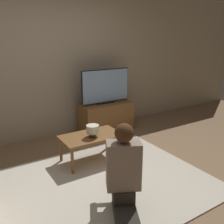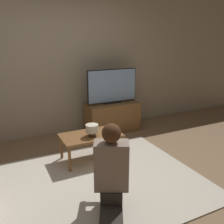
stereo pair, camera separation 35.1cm
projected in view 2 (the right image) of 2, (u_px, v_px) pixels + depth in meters
name	position (u px, v px, depth m)	size (l,w,h in m)	color
ground_plane	(100.00, 182.00, 3.11)	(10.00, 10.00, 0.00)	#896B4C
wall_back	(55.00, 63.00, 4.39)	(10.00, 0.06, 2.60)	tan
rug	(100.00, 182.00, 3.11)	(2.48, 2.04, 0.02)	beige
tv_stand	(112.00, 117.00, 4.75)	(0.99, 0.45, 0.55)	brown
tv	(112.00, 86.00, 4.58)	(0.97, 0.08, 0.64)	black
coffee_table	(91.00, 137.00, 3.59)	(0.86, 0.49, 0.40)	brown
person_kneeling	(111.00, 170.00, 2.47)	(0.58, 0.83, 0.94)	#332D28
table_lamp	(92.00, 129.00, 3.49)	(0.18, 0.18, 0.17)	#4C3823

